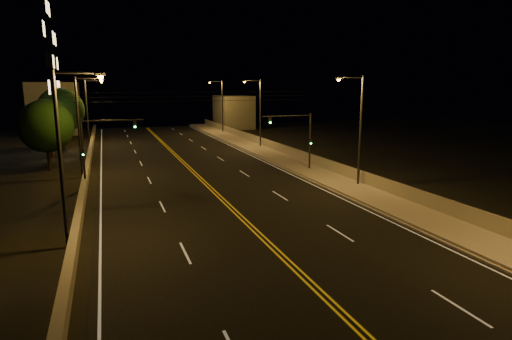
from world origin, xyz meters
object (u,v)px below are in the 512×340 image
object	(u,v)px
traffic_signal_left	(96,144)
tree_2	(61,110)
streetlight_3	(221,103)
tree_1	(50,121)
streetlight_5	(81,120)
tree_0	(46,126)
streetlight_6	(89,108)
streetlight_4	(65,148)
streetlight_2	(258,109)
streetlight_1	(358,124)
traffic_signal_right	(301,135)

from	to	relation	value
traffic_signal_left	tree_2	bearing A→B (deg)	100.47
streetlight_3	tree_1	distance (m)	31.79
streetlight_5	tree_0	bearing A→B (deg)	126.10
streetlight_5	traffic_signal_left	xyz separation A→B (m)	(1.16, -4.21, -1.63)
streetlight_6	streetlight_4	bearing A→B (deg)	-90.00
streetlight_2	streetlight_5	xyz separation A→B (m)	(-21.45, -12.26, 0.00)
streetlight_5	tree_1	xyz separation A→B (m)	(-4.02, 12.77, -0.93)
streetlight_4	tree_0	world-z (taller)	streetlight_4
streetlight_2	traffic_signal_left	xyz separation A→B (m)	(-20.28, -16.47, -1.63)
streetlight_3	traffic_signal_left	bearing A→B (deg)	-119.41
streetlight_2	streetlight_3	size ratio (longest dim) A/B	1.00
streetlight_2	streetlight_6	world-z (taller)	same
traffic_signal_left	tree_1	world-z (taller)	tree_1
streetlight_5	tree_2	bearing A→B (deg)	99.43
streetlight_6	traffic_signal_left	xyz separation A→B (m)	(1.16, -27.75, -1.63)
traffic_signal_left	tree_1	xyz separation A→B (m)	(-5.18, 16.98, 0.70)
tree_2	streetlight_1	bearing A→B (deg)	-52.45
streetlight_2	streetlight_6	bearing A→B (deg)	152.26
streetlight_1	streetlight_2	xyz separation A→B (m)	(0.00, 23.98, 0.00)
tree_2	traffic_signal_left	bearing A→B (deg)	-79.53
streetlight_3	traffic_signal_left	size ratio (longest dim) A/B	1.59
streetlight_2	streetlight_1	bearing A→B (deg)	-90.00
streetlight_1	traffic_signal_left	size ratio (longest dim) A/B	1.59
streetlight_3	tree_0	size ratio (longest dim) A/B	1.30
streetlight_3	traffic_signal_right	size ratio (longest dim) A/B	1.59
streetlight_3	tree_0	world-z (taller)	streetlight_3
traffic_signal_right	streetlight_6	bearing A→B (deg)	125.63
tree_1	streetlight_4	bearing A→B (deg)	-82.64
streetlight_1	tree_2	distance (m)	40.81
streetlight_1	streetlight_5	bearing A→B (deg)	151.35
streetlight_2	tree_2	distance (m)	26.25
traffic_signal_left	tree_0	xyz separation A→B (m)	(-4.69, 9.06, 0.77)
streetlight_3	streetlight_2	bearing A→B (deg)	-90.00
streetlight_4	traffic_signal_right	distance (m)	24.45
tree_1	streetlight_1	bearing A→B (deg)	-43.88
streetlight_4	streetlight_5	xyz separation A→B (m)	(0.00, 18.35, 0.00)
traffic_signal_left	tree_1	distance (m)	17.76
traffic_signal_left	streetlight_5	bearing A→B (deg)	105.42
traffic_signal_right	tree_1	world-z (taller)	tree_1
streetlight_3	traffic_signal_right	distance (m)	36.05
streetlight_3	tree_2	world-z (taller)	streetlight_3
streetlight_3	tree_2	distance (m)	27.25
streetlight_4	tree_2	bearing A→B (deg)	95.03
streetlight_5	streetlight_6	world-z (taller)	same
tree_2	streetlight_6	bearing A→B (deg)	40.20
streetlight_1	streetlight_6	world-z (taller)	same
streetlight_1	tree_1	bearing A→B (deg)	136.12
streetlight_5	tree_1	size ratio (longest dim) A/B	1.32
streetlight_6	tree_2	world-z (taller)	streetlight_6
streetlight_3	tree_1	bearing A→B (deg)	-143.27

